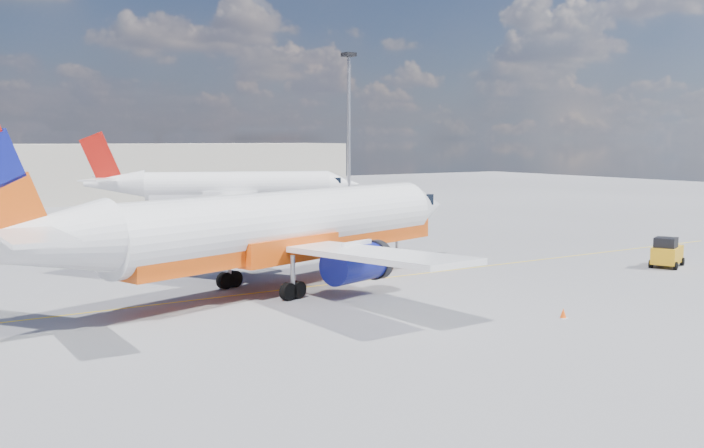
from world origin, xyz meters
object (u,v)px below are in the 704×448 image
second_jet (230,187)px  traffic_cone (563,313)px  main_jet (272,228)px  gse_tug (667,253)px

second_jet → traffic_cone: 57.56m
main_jet → gse_tug: 27.56m
second_jet → gse_tug: 51.13m
main_jet → gse_tug: (26.51, -7.04, -2.66)m
second_jet → gse_tug: (10.08, -50.08, -2.20)m
main_jet → gse_tug: size_ratio=10.90×
gse_tug → traffic_cone: gse_tug is taller
main_jet → traffic_cone: 16.80m
main_jet → traffic_cone: bearing=-75.2°
gse_tug → traffic_cone: 19.06m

